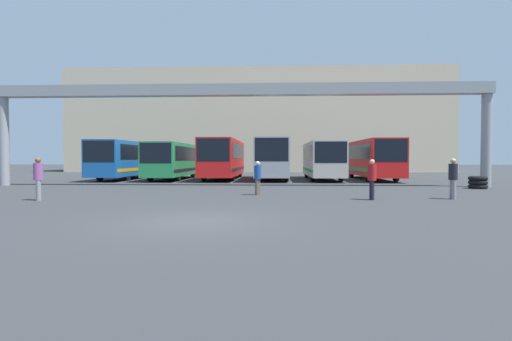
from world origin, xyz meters
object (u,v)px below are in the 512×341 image
object	(u,v)px
tire_stack	(478,182)
bus_slot_3	(272,157)
bus_slot_2	(224,157)
pedestrian_mid_right	(258,177)
pedestrian_mid_left	(372,178)
bus_slot_1	(173,159)
bus_slot_5	(372,157)
pedestrian_near_center	(453,178)
bus_slot_0	(129,158)
bus_slot_4	(322,158)
pedestrian_near_right	(38,178)

from	to	relation	value
tire_stack	bus_slot_3	bearing A→B (deg)	141.97
bus_slot_2	pedestrian_mid_right	world-z (taller)	bus_slot_2
tire_stack	pedestrian_mid_right	bearing A→B (deg)	-159.97
pedestrian_mid_left	bus_slot_1	bearing A→B (deg)	-121.51
bus_slot_5	tire_stack	bearing A→B (deg)	-69.33
bus_slot_2	tire_stack	distance (m)	19.18
pedestrian_mid_left	tire_stack	size ratio (longest dim) A/B	1.65
bus_slot_5	tire_stack	xyz separation A→B (m)	(3.72, -9.85, -1.48)
pedestrian_near_center	bus_slot_2	bearing A→B (deg)	36.37
bus_slot_0	bus_slot_1	bearing A→B (deg)	-12.51
bus_slot_1	pedestrian_near_center	world-z (taller)	bus_slot_1
bus_slot_2	pedestrian_mid_right	xyz separation A→B (m)	(3.54, -14.87, -1.02)
bus_slot_5	pedestrian_near_center	distance (m)	16.06
bus_slot_3	tire_stack	xyz separation A→B (m)	(11.98, -9.37, -1.54)
tire_stack	bus_slot_2	bearing A→B (deg)	147.44
bus_slot_0	pedestrian_mid_left	world-z (taller)	bus_slot_0
bus_slot_3	bus_slot_5	bearing A→B (deg)	3.32
bus_slot_3	pedestrian_near_center	size ratio (longest dim) A/B	5.71
pedestrian_mid_right	bus_slot_3	bearing A→B (deg)	25.69
bus_slot_1	pedestrian_near_center	size ratio (longest dim) A/B	5.74
bus_slot_5	pedestrian_mid_right	xyz separation A→B (m)	(-8.86, -14.44, -0.99)
bus_slot_3	pedestrian_near_center	world-z (taller)	bus_slot_3
bus_slot_0	pedestrian_near_center	xyz separation A→B (m)	(20.26, -16.50, -0.87)
bus_slot_2	bus_slot_3	world-z (taller)	bus_slot_3
bus_slot_0	bus_slot_4	xyz separation A→B (m)	(16.53, -0.85, -0.05)
bus_slot_0	bus_slot_4	bearing A→B (deg)	-2.96
bus_slot_1	pedestrian_near_right	size ratio (longest dim) A/B	5.64
bus_slot_4	pedestrian_mid_left	distance (m)	16.12
pedestrian_mid_right	bus_slot_0	bearing A→B (deg)	66.51
bus_slot_3	pedestrian_mid_left	distance (m)	16.61
bus_slot_0	bus_slot_3	size ratio (longest dim) A/B	1.19
bus_slot_1	bus_slot_4	size ratio (longest dim) A/B	0.99
bus_slot_4	tire_stack	xyz separation A→B (m)	(7.85, -9.46, -1.39)
bus_slot_1	pedestrian_mid_left	bearing A→B (deg)	-51.88
bus_slot_4	pedestrian_mid_right	distance (m)	14.85
bus_slot_1	pedestrian_near_right	distance (m)	16.95
pedestrian_mid_left	pedestrian_near_right	distance (m)	13.97
bus_slot_5	pedestrian_mid_right	distance (m)	16.97
bus_slot_0	bus_slot_5	size ratio (longest dim) A/B	1.09
bus_slot_0	tire_stack	size ratio (longest dim) A/B	11.45
bus_slot_4	pedestrian_near_center	distance (m)	16.10
bus_slot_1	bus_slot_2	distance (m)	4.23
bus_slot_3	pedestrian_near_right	distance (m)	19.43
bus_slot_3	pedestrian_mid_right	world-z (taller)	bus_slot_3
bus_slot_4	tire_stack	world-z (taller)	bus_slot_4
pedestrian_mid_left	pedestrian_near_right	size ratio (longest dim) A/B	0.96
bus_slot_0	bus_slot_1	xyz separation A→B (m)	(4.13, -0.92, -0.09)
bus_slot_5	pedestrian_mid_right	bearing A→B (deg)	-121.54
bus_slot_0	bus_slot_2	bearing A→B (deg)	-0.19
bus_slot_3	bus_slot_0	bearing A→B (deg)	175.63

